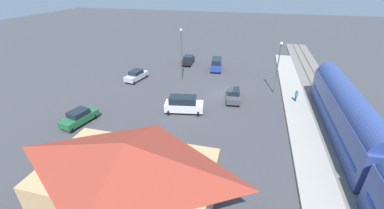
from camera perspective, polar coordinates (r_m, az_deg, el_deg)
The scene contains 13 objects.
ground_plane at distance 37.03m, azimuth 7.54°, elevation 2.42°, with size 200.00×200.00×0.00m, color #424247.
railway_track at distance 38.28m, azimuth 28.76°, elevation 0.07°, with size 4.80×70.00×0.30m.
platform at distance 37.36m, azimuth 22.91°, elevation 0.85°, with size 3.20×46.00×0.30m.
station_building at distance 18.49m, azimuth -14.56°, elevation -15.89°, with size 12.67×7.86×5.99m.
pedestrian_on_platform at distance 36.49m, azimuth 23.25°, elevation 2.12°, with size 0.36×0.36×1.71m.
suv_blue at distance 46.75m, azimuth 5.77°, elevation 9.42°, with size 2.50×5.09×2.22m.
suv_white at distance 31.28m, azimuth -1.96°, elevation 0.07°, with size 5.17×3.03×2.22m.
sedan_black at distance 49.96m, azimuth -0.92°, elevation 10.42°, with size 2.03×4.57×1.74m.
sedan_charcoal at distance 34.97m, azimuth 9.62°, elevation 2.28°, with size 2.36×4.69×1.74m.
sedan_silver at distance 42.70m, azimuth -12.92°, elevation 6.69°, with size 2.68×4.77×1.74m.
sedan_green at distance 31.92m, azimuth -24.90°, elevation -2.67°, with size 2.76×4.79×1.74m.
light_pole_near_platform at distance 37.69m, azimuth 19.57°, elevation 9.41°, with size 0.44×0.44×7.68m.
light_pole_lot_center at distance 40.40m, azimuth -2.50°, elevation 12.80°, with size 0.44×0.44×8.57m.
Camera 1 is at (-3.53, 33.42, 15.55)m, focal length 22.78 mm.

